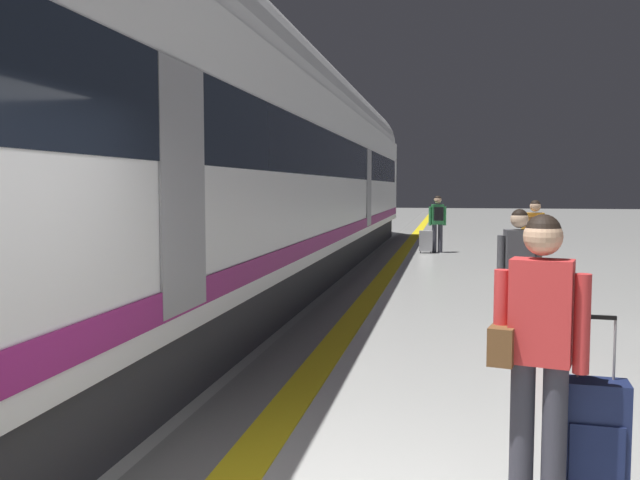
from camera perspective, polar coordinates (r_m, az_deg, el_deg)
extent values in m
cube|color=yellow|center=(13.13, 4.94, -3.86)|extent=(0.36, 80.00, 0.01)
cube|color=slate|center=(13.18, 3.29, -3.82)|extent=(0.72, 80.00, 0.01)
cube|color=#38383D|center=(10.84, -8.39, -3.81)|extent=(2.67, 32.03, 0.70)
cube|color=white|center=(10.73, -8.50, 5.74)|extent=(2.90, 33.36, 2.90)
cylinder|color=white|center=(10.85, -8.59, 13.15)|extent=(2.84, 32.70, 2.84)
cube|color=black|center=(10.74, -8.52, 7.61)|extent=(2.93, 31.36, 0.80)
cube|color=#8C1966|center=(10.77, -8.43, -0.39)|extent=(2.94, 32.70, 0.24)
cone|color=white|center=(28.32, 3.78, 4.47)|extent=(2.76, 2.60, 2.75)
cube|color=gray|center=(5.53, -11.52, 4.33)|extent=(0.02, 0.90, 2.00)
cube|color=gray|center=(17.75, 4.19, 4.46)|extent=(0.02, 0.90, 2.00)
cylinder|color=#383842|center=(4.36, 19.28, -15.52)|extent=(0.14, 0.14, 0.87)
cylinder|color=#383842|center=(4.38, 16.77, -15.36)|extent=(0.14, 0.14, 0.87)
cube|color=red|center=(4.18, 18.27, -5.79)|extent=(0.39, 0.29, 0.62)
cylinder|color=red|center=(4.16, 21.37, -6.65)|extent=(0.09, 0.09, 0.58)
cylinder|color=red|center=(4.21, 15.15, -6.36)|extent=(0.09, 0.09, 0.58)
sphere|color=tan|center=(4.12, 18.42, 0.29)|extent=(0.23, 0.23, 0.23)
sphere|color=black|center=(4.12, 18.43, 0.65)|extent=(0.21, 0.21, 0.21)
cube|color=brown|center=(4.22, 15.33, -8.49)|extent=(0.21, 0.32, 0.23)
cube|color=#19234C|center=(4.57, 22.30, -15.11)|extent=(0.40, 0.25, 0.68)
cube|color=#19234C|center=(4.49, 22.46, -16.63)|extent=(0.31, 0.04, 0.37)
cylinder|color=gray|center=(4.49, 23.75, -8.47)|extent=(0.02, 0.02, 0.38)
cylinder|color=gray|center=(4.47, 21.07, -8.46)|extent=(0.02, 0.02, 0.38)
cube|color=black|center=(4.44, 22.49, -6.07)|extent=(0.22, 0.04, 0.02)
cylinder|color=#383842|center=(8.49, 15.85, -5.85)|extent=(0.14, 0.14, 0.82)
cylinder|color=#383842|center=(8.53, 16.99, -5.82)|extent=(0.14, 0.14, 0.82)
cube|color=#4C4C51|center=(8.41, 16.53, -1.14)|extent=(0.36, 0.25, 0.58)
cylinder|color=#4C4C51|center=(8.37, 15.10, -1.47)|extent=(0.09, 0.09, 0.54)
cylinder|color=#4C4C51|center=(8.49, 17.88, -1.45)|extent=(0.09, 0.09, 0.54)
sphere|color=beige|center=(8.39, 16.59, 1.71)|extent=(0.21, 0.21, 0.21)
sphere|color=black|center=(8.38, 16.59, 1.88)|extent=(0.20, 0.20, 0.20)
cube|color=#A51E1E|center=(8.23, 18.86, -6.66)|extent=(0.44, 0.35, 0.58)
cube|color=#A51E1E|center=(8.35, 18.43, -7.00)|extent=(0.29, 0.14, 0.32)
cylinder|color=black|center=(8.17, 18.17, -9.01)|extent=(0.04, 0.06, 0.06)
cylinder|color=black|center=(8.32, 19.89, -8.82)|extent=(0.04, 0.06, 0.06)
cylinder|color=gray|center=(8.06, 18.51, -3.44)|extent=(0.02, 0.02, 0.38)
cylinder|color=gray|center=(8.16, 19.77, -3.37)|extent=(0.02, 0.02, 0.38)
cube|color=black|center=(8.09, 19.18, -2.07)|extent=(0.21, 0.11, 0.02)
cylinder|color=brown|center=(14.04, 17.36, -1.83)|extent=(0.14, 0.14, 0.82)
cylinder|color=brown|center=(14.07, 18.06, -1.83)|extent=(0.14, 0.14, 0.82)
cube|color=orange|center=(14.00, 17.78, 1.03)|extent=(0.34, 0.21, 0.59)
cylinder|color=orange|center=(13.98, 16.90, 0.85)|extent=(0.09, 0.09, 0.55)
cylinder|color=orange|center=(14.05, 18.63, 0.82)|extent=(0.09, 0.09, 0.55)
sphere|color=tan|center=(13.98, 17.82, 2.75)|extent=(0.21, 0.21, 0.21)
sphere|color=black|center=(13.98, 17.82, 2.85)|extent=(0.20, 0.20, 0.20)
cube|color=brown|center=(13.85, 17.88, 1.08)|extent=(0.26, 0.15, 0.39)
cube|color=#19234C|center=(13.93, 16.44, -2.19)|extent=(0.38, 0.23, 0.54)
cube|color=#19234C|center=(14.05, 16.40, -2.40)|extent=(0.31, 0.02, 0.30)
cylinder|color=black|center=(13.89, 15.85, -3.44)|extent=(0.02, 0.06, 0.06)
cylinder|color=black|center=(13.91, 17.02, -3.46)|extent=(0.02, 0.06, 0.06)
cylinder|color=#383842|center=(19.92, 9.68, 0.13)|extent=(0.14, 0.14, 0.82)
cylinder|color=#383842|center=(19.96, 10.18, 0.13)|extent=(0.14, 0.14, 0.82)
cube|color=#338C4C|center=(19.90, 9.96, 2.16)|extent=(0.37, 0.27, 0.59)
cylinder|color=#338C4C|center=(19.87, 9.34, 2.02)|extent=(0.09, 0.09, 0.55)
cylinder|color=#338C4C|center=(19.96, 10.55, 2.02)|extent=(0.09, 0.09, 0.55)
sphere|color=tan|center=(19.89, 9.97, 3.37)|extent=(0.22, 0.22, 0.22)
sphere|color=black|center=(19.89, 9.98, 3.44)|extent=(0.20, 0.20, 0.20)
cube|color=black|center=(19.76, 10.05, 2.20)|extent=(0.28, 0.20, 0.39)
cube|color=#9E9EA3|center=(19.70, 8.98, -0.07)|extent=(0.38, 0.22, 0.59)
cube|color=#9E9EA3|center=(19.82, 8.99, -0.26)|extent=(0.31, 0.02, 0.33)
cylinder|color=black|center=(19.67, 8.55, -1.03)|extent=(0.02, 0.06, 0.06)
cylinder|color=black|center=(19.66, 9.38, -1.04)|extent=(0.02, 0.06, 0.06)
cylinder|color=#2D6638|center=(14.74, 16.57, -1.46)|extent=(0.44, 0.44, 0.85)
cylinder|color=#262628|center=(14.70, 16.61, 0.30)|extent=(0.46, 0.46, 0.06)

